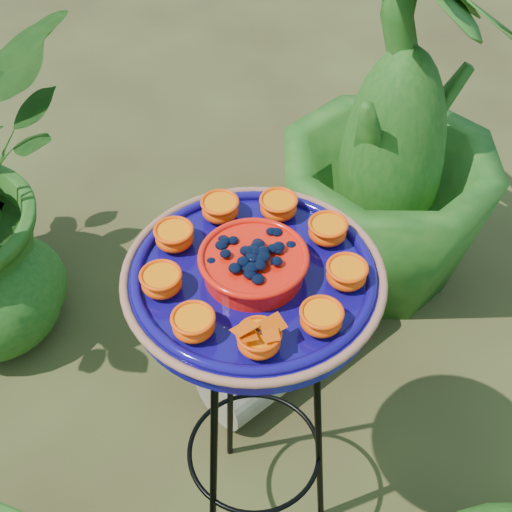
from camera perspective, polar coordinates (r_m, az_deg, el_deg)
name	(u,v)px	position (r m, az deg, el deg)	size (l,w,h in m)	color
ground_plane	(218,455)	(1.90, -3.06, -15.65)	(20.00, 20.00, 0.00)	#312516
tripod_stand	(254,397)	(1.41, -0.16, -11.21)	(0.36, 0.36, 0.80)	black
feeder_dish	(254,275)	(1.13, -0.19, -1.53)	(0.50, 0.50, 0.10)	#0F0862
driftwood_log	(291,348)	(1.98, 2.85, -7.35)	(0.18, 0.18, 0.53)	tan
shrub_back_right	(398,122)	(1.95, 11.26, 10.50)	(0.64, 0.64, 1.14)	#144412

